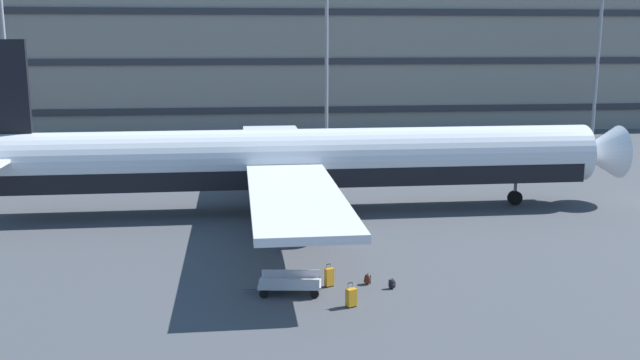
{
  "coord_description": "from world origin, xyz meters",
  "views": [
    {
      "loc": [
        -8.39,
        -43.2,
        10.45
      ],
      "look_at": [
        -4.31,
        -6.36,
        3.0
      ],
      "focal_mm": 39.66,
      "sensor_mm": 36.0,
      "label": 1
    }
  ],
  "objects_px": {
    "backpack_silver": "(392,284)",
    "airliner": "(292,161)",
    "suitcase_large": "(351,297)",
    "backpack_scuffed": "(367,280)",
    "suitcase_black": "(329,277)",
    "baggage_cart": "(290,284)"
  },
  "relations": [
    {
      "from": "airliner",
      "to": "backpack_silver",
      "type": "distance_m",
      "value": 14.88
    },
    {
      "from": "backpack_silver",
      "to": "airliner",
      "type": "bearing_deg",
      "value": 102.73
    },
    {
      "from": "backpack_silver",
      "to": "suitcase_black",
      "type": "bearing_deg",
      "value": 167.96
    },
    {
      "from": "suitcase_large",
      "to": "baggage_cart",
      "type": "relative_size",
      "value": 0.29
    },
    {
      "from": "suitcase_large",
      "to": "backpack_scuffed",
      "type": "xyz_separation_m",
      "value": [
        1.08,
        2.5,
        -0.18
      ]
    },
    {
      "from": "backpack_silver",
      "to": "baggage_cart",
      "type": "height_order",
      "value": "baggage_cart"
    },
    {
      "from": "airliner",
      "to": "suitcase_large",
      "type": "xyz_separation_m",
      "value": [
        1.17,
        -16.07,
        -2.72
      ]
    },
    {
      "from": "airliner",
      "to": "baggage_cart",
      "type": "bearing_deg",
      "value": -94.58
    },
    {
      "from": "suitcase_large",
      "to": "baggage_cart",
      "type": "xyz_separation_m",
      "value": [
        -2.32,
        1.77,
        0.03
      ]
    },
    {
      "from": "suitcase_black",
      "to": "baggage_cart",
      "type": "height_order",
      "value": "suitcase_black"
    },
    {
      "from": "airliner",
      "to": "baggage_cart",
      "type": "relative_size",
      "value": 12.57
    },
    {
      "from": "airliner",
      "to": "backpack_scuffed",
      "type": "height_order",
      "value": "airliner"
    },
    {
      "from": "backpack_silver",
      "to": "backpack_scuffed",
      "type": "relative_size",
      "value": 0.95
    },
    {
      "from": "backpack_silver",
      "to": "baggage_cart",
      "type": "xyz_separation_m",
      "value": [
        -4.36,
        -0.07,
        0.22
      ]
    },
    {
      "from": "backpack_silver",
      "to": "backpack_scuffed",
      "type": "xyz_separation_m",
      "value": [
        -0.96,
        0.66,
        0.01
      ]
    },
    {
      "from": "suitcase_black",
      "to": "backpack_silver",
      "type": "bearing_deg",
      "value": -12.04
    },
    {
      "from": "airliner",
      "to": "backpack_scuffed",
      "type": "bearing_deg",
      "value": -80.58
    },
    {
      "from": "backpack_scuffed",
      "to": "backpack_silver",
      "type": "bearing_deg",
      "value": -34.29
    },
    {
      "from": "suitcase_black",
      "to": "baggage_cart",
      "type": "distance_m",
      "value": 1.85
    },
    {
      "from": "suitcase_large",
      "to": "backpack_silver",
      "type": "distance_m",
      "value": 2.76
    },
    {
      "from": "suitcase_large",
      "to": "backpack_scuffed",
      "type": "distance_m",
      "value": 2.73
    },
    {
      "from": "airliner",
      "to": "suitcase_large",
      "type": "bearing_deg",
      "value": -85.84
    }
  ]
}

